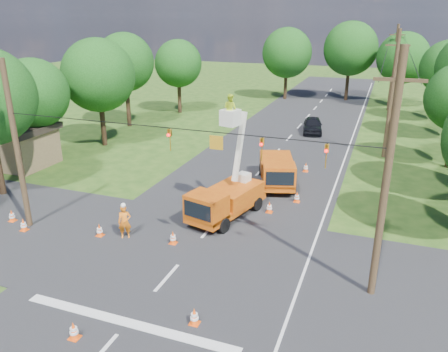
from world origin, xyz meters
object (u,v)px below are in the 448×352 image
at_px(traffic_cone_0, 74,331).
at_px(tree_far_a, 287,53).
at_px(ground_worker, 125,222).
at_px(tree_left_e, 125,62).
at_px(distant_car, 313,125).
at_px(tree_far_b, 351,49).
at_px(pole_right_near, 386,179).
at_px(tree_far_c, 403,58).
at_px(traffic_cone_8, 173,238).
at_px(pole_right_far, 393,67).
at_px(bucket_truck, 226,194).
at_px(traffic_cone_1, 194,316).
at_px(traffic_cone_5, 24,225).
at_px(second_truck, 277,170).
at_px(tree_left_f, 178,64).
at_px(traffic_cone_6, 12,216).
at_px(traffic_cone_7, 306,167).
at_px(traffic_cone_3, 297,197).
at_px(tree_left_c, 34,94).
at_px(pole_right_mid, 391,94).
at_px(shed, 16,145).
at_px(tree_right_e, 448,68).
at_px(traffic_cone_4, 99,230).
at_px(traffic_cone_2, 269,207).
at_px(tree_left_d, 98,75).
at_px(pole_left, 17,147).

xyz_separation_m(traffic_cone_0, tree_far_a, (-3.67, 49.57, 5.83)).
bearing_deg(ground_worker, tree_left_e, 90.74).
height_order(distant_car, tree_far_b, tree_far_b).
bearing_deg(pole_right_near, tree_far_c, 88.64).
bearing_deg(traffic_cone_8, pole_right_far, 76.16).
relative_size(bucket_truck, traffic_cone_1, 9.91).
xyz_separation_m(traffic_cone_1, tree_left_e, (-19.19, 26.36, 6.13)).
height_order(traffic_cone_1, tree_far_b, tree_far_b).
bearing_deg(traffic_cone_5, tree_far_c, 66.19).
relative_size(second_truck, tree_left_f, 0.70).
bearing_deg(tree_far_a, second_truck, -78.11).
height_order(traffic_cone_1, traffic_cone_6, same).
bearing_deg(traffic_cone_0, traffic_cone_7, 77.68).
distance_m(traffic_cone_3, tree_far_a, 36.26).
bearing_deg(traffic_cone_7, traffic_cone_5, -130.35).
bearing_deg(traffic_cone_6, tree_left_c, 122.64).
bearing_deg(tree_far_c, tree_left_c, -128.23).
bearing_deg(traffic_cone_7, traffic_cone_8, -108.12).
height_order(pole_right_near, pole_right_mid, same).
bearing_deg(ground_worker, traffic_cone_8, -24.70).
distance_m(pole_right_mid, tree_left_c, 27.32).
height_order(shed, tree_far_a, tree_far_a).
xyz_separation_m(traffic_cone_6, tree_left_c, (-5.73, 8.94, 5.08)).
relative_size(pole_right_far, tree_left_e, 1.06).
distance_m(second_truck, tree_far_b, 34.80).
bearing_deg(distant_car, traffic_cone_0, -105.15).
relative_size(pole_right_far, tree_right_e, 1.16).
bearing_deg(tree_left_c, tree_far_a, 71.31).
bearing_deg(traffic_cone_5, tree_far_a, 84.37).
bearing_deg(traffic_cone_0, traffic_cone_3, 71.31).
bearing_deg(tree_left_e, traffic_cone_4, -61.71).
relative_size(traffic_cone_0, tree_left_f, 0.08).
relative_size(traffic_cone_4, traffic_cone_8, 1.00).
bearing_deg(tree_left_c, ground_worker, -33.31).
height_order(pole_right_near, tree_far_b, tree_far_b).
bearing_deg(pole_right_near, traffic_cone_5, -178.02).
xyz_separation_m(tree_right_e, tree_far_a, (-18.80, 8.00, 0.38)).
bearing_deg(traffic_cone_8, traffic_cone_7, 71.88).
bearing_deg(pole_right_near, tree_left_c, 160.20).
height_order(ground_worker, traffic_cone_3, ground_worker).
bearing_deg(traffic_cone_3, tree_left_c, 177.97).
relative_size(traffic_cone_7, pole_right_far, 0.07).
height_order(traffic_cone_3, pole_right_far, pole_right_far).
relative_size(traffic_cone_2, traffic_cone_5, 1.00).
bearing_deg(traffic_cone_2, tree_far_c, 78.91).
relative_size(tree_left_d, tree_far_a, 0.97).
relative_size(traffic_cone_6, tree_far_c, 0.08).
bearing_deg(traffic_cone_8, pole_right_mid, 63.24).
bearing_deg(bucket_truck, shed, -175.83).
relative_size(pole_left, tree_left_c, 1.12).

